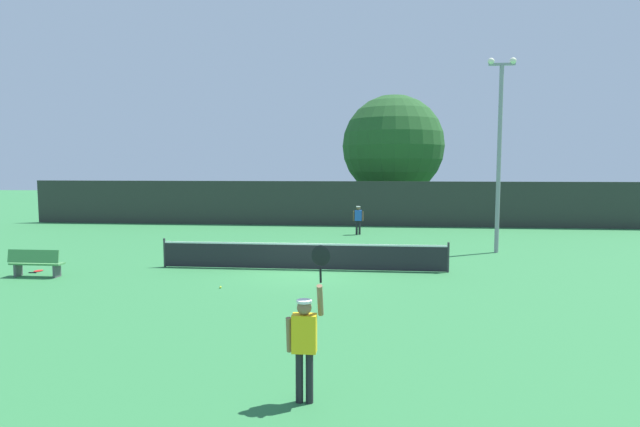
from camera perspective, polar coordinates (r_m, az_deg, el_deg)
ground_plane at (r=18.70m, az=-1.96°, el=-6.24°), size 120.00×120.00×0.00m
tennis_net at (r=18.60m, az=-1.96°, el=-4.70°), size 10.44×0.08×1.07m
perimeter_fence at (r=32.52m, az=1.35°, el=1.13°), size 39.67×0.12×2.83m
player_serving at (r=8.21m, az=-1.67°, el=-13.33°), size 0.67×0.39×2.49m
player_receiving at (r=28.23m, az=4.27°, el=-0.44°), size 0.57×0.23×1.57m
tennis_ball at (r=16.13m, az=-11.01°, el=-8.06°), size 0.07×0.07×0.07m
spare_racket at (r=20.92m, az=-28.89°, el=-5.61°), size 0.28×0.52×0.04m
courtside_bench at (r=19.81m, az=-29.05°, el=-4.84°), size 1.80×0.44×0.95m
light_pole at (r=23.39m, az=19.34°, el=7.37°), size 1.18×0.28×8.30m
large_tree at (r=37.60m, az=8.14°, el=7.43°), size 7.31×7.31×8.88m
parked_car_near at (r=40.01m, az=-1.36°, el=0.97°), size 2.12×4.30×1.69m
parked_car_mid at (r=39.22m, az=17.30°, el=0.65°), size 2.31×4.37×1.69m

